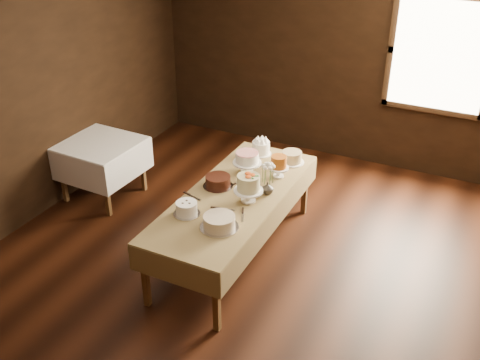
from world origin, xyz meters
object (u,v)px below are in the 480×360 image
cake_swirl (187,209)px  cake_server_d (266,190)px  cake_speckled (292,157)px  cake_caramel (279,168)px  cake_lattice (247,163)px  cake_server_b (243,217)px  display_table (235,199)px  cake_chocolate (218,182)px  cake_cream (219,222)px  cake_flowers (248,190)px  cake_server_c (240,181)px  cake_server_e (195,198)px  flower_vase (268,188)px  cake_meringue (261,148)px  side_table (100,149)px  cake_server_a (227,209)px

cake_swirl → cake_server_d: cake_swirl is taller
cake_speckled → cake_caramel: size_ratio=1.11×
cake_lattice → cake_server_b: cake_lattice is taller
display_table → cake_chocolate: cake_chocolate is taller
cake_cream → cake_lattice: bearing=102.8°
cake_flowers → cake_server_d: bearing=75.2°
display_table → cake_server_c: cake_server_c is taller
display_table → cake_server_c: 0.29m
cake_caramel → cake_server_e: bearing=-126.1°
cake_server_e → cake_flowers: bearing=35.8°
flower_vase → display_table: bearing=-149.4°
cake_meringue → cake_cream: (0.29, -1.53, -0.01)m
cake_caramel → cake_server_b: 0.88m
cake_speckled → cake_lattice: size_ratio=0.88×
cake_meringue → cake_caramel: cake_caramel is taller
display_table → cake_server_d: bearing=41.9°
cake_meringue → cake_flowers: bearing=-72.1°
cake_flowers → cake_server_e: 0.54m
cake_cream → cake_server_b: (0.11, 0.24, -0.05)m
cake_chocolate → cake_swirl: size_ratio=1.09×
cake_caramel → cake_server_b: (0.02, -0.88, -0.10)m
display_table → cake_meringue: cake_meringue is taller
cake_cream → cake_server_d: size_ratio=1.53×
side_table → cake_chocolate: 1.78m
display_table → cake_lattice: (-0.10, 0.49, 0.15)m
cake_meringue → cake_lattice: cake_lattice is taller
cake_caramel → cake_server_d: bearing=-89.1°
side_table → cake_lattice: (1.87, 0.13, 0.18)m
cake_server_e → cake_server_c: bearing=79.8°
cake_chocolate → cake_cream: (0.37, -0.65, 0.00)m
cake_chocolate → cake_swirl: cake_swirl is taller
cake_flowers → cake_server_d: cake_flowers is taller
cake_speckled → flower_vase: size_ratio=2.23×
cake_meringue → cake_server_c: bearing=-83.8°
side_table → cake_server_b: (2.23, -0.70, 0.08)m
side_table → cake_meringue: 1.93m
cake_meringue → cake_swirl: cake_meringue is taller
cake_meringue → cake_server_c: cake_meringue is taller
side_table → cake_speckled: cake_speckled is taller
cake_caramel → cake_server_a: (-0.18, -0.82, -0.10)m
display_table → cake_cream: size_ratio=6.29×
cake_flowers → cake_chocolate: bearing=163.8°
side_table → cake_meringue: cake_meringue is taller
display_table → cake_speckled: cake_speckled is taller
cake_server_b → cake_server_c: bearing=-177.0°
cake_chocolate → cake_server_e: cake_chocolate is taller
cake_meringue → cake_caramel: (0.39, -0.41, 0.03)m
display_table → cake_cream: (0.14, -0.58, 0.11)m
cake_caramel → cake_swirl: bearing=-114.2°
display_table → cake_caramel: size_ratio=9.20×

